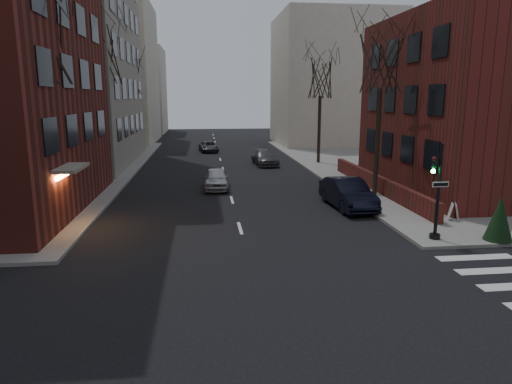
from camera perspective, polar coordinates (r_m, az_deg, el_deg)
The scene contains 19 objects.
building_right_brick at distance 32.88m, azimuth 27.24°, elevation 9.64°, with size 12.00×14.00×11.00m, color maroon.
low_wall_right at distance 30.01m, azimuth 14.84°, elevation 1.12°, with size 0.35×16.00×1.00m, color maroon.
building_distant_la at distance 64.91m, azimuth -19.06°, elevation 13.82°, with size 14.00×16.00×18.00m, color beige.
building_distant_ra at distance 60.79m, azimuth 9.54°, elevation 13.53°, with size 14.00×14.00×16.00m, color beige.
building_distant_lb at distance 81.25m, azimuth -14.99°, elevation 12.12°, with size 10.00×12.00×14.00m, color beige.
traffic_signal at distance 20.30m, azimuth 21.63°, elevation -0.70°, with size 0.76×0.44×4.00m.
tree_left_a at distance 23.69m, azimuth -25.36°, elevation 16.68°, with size 4.18×4.18×10.26m.
tree_left_b at distance 35.30m, azimuth -19.08°, elevation 15.90°, with size 4.40×4.40×10.80m.
tree_left_c at distance 49.01m, azimuth -15.48°, elevation 13.76°, with size 3.96×3.96×9.72m.
tree_right_a at distance 28.49m, azimuth 15.43°, elevation 15.46°, with size 3.96×3.96×9.72m.
tree_right_b at distance 41.79m, azimuth 8.07°, elevation 13.86°, with size 3.74×3.74×9.18m.
streetlamp_near at distance 31.20m, azimuth -18.97°, elevation 7.92°, with size 0.36×0.36×6.28m.
streetlamp_far at distance 50.90m, azimuth -14.22°, elevation 9.46°, with size 0.36×0.36×6.28m.
parked_sedan at distance 25.50m, azimuth 11.38°, elevation -0.18°, with size 1.73×4.96×1.63m, color black.
car_lane_silver at distance 30.38m, azimuth -4.97°, elevation 1.67°, with size 1.62×4.02×1.37m, color #ABAAB0.
car_lane_gray at distance 41.06m, azimuth 1.12°, elevation 4.35°, with size 1.91×4.69×1.36m, color #46464B.
car_lane_far at distance 51.29m, azimuth -5.94°, elevation 5.67°, with size 1.93×4.18×1.16m, color #3C3C41.
sandwich_board at distance 24.14m, azimuth 23.45°, elevation -2.22°, with size 0.37×0.52×0.84m, color white.
evergreen_shrub at distance 21.40m, azimuth 28.16°, elevation -2.92°, with size 1.13×1.13×1.88m, color black.
Camera 1 is at (-1.61, -8.44, 6.01)m, focal length 32.00 mm.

